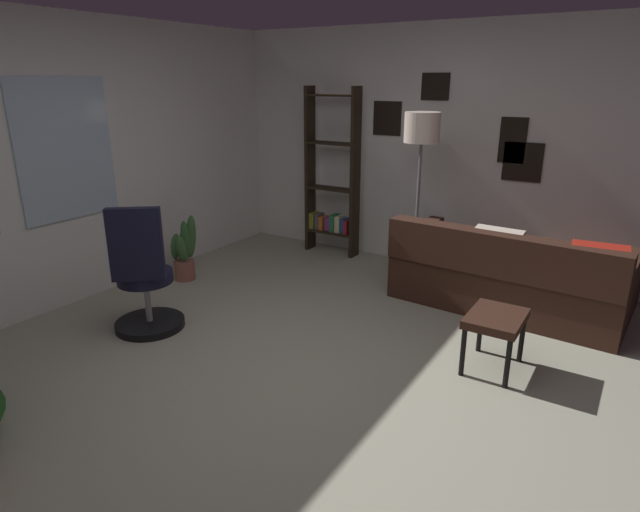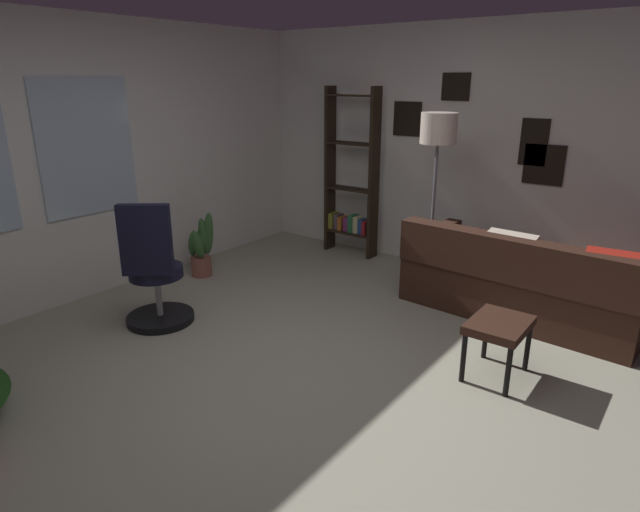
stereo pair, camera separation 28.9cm
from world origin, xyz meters
The scene contains 9 objects.
ground_plane centered at (0.00, 0.00, -0.05)m, with size 5.58×5.11×0.10m, color #A09E89.
wall_back_with_windows centered at (-0.02, 2.60, 1.26)m, with size 5.58×0.12×2.52m.
wall_right_with_frames centered at (2.84, 0.00, 1.26)m, with size 0.12×5.11×2.52m.
couch centered at (2.17, -0.97, 0.27)m, with size 1.63×2.05×0.78m.
footstool centered at (0.87, -1.04, 0.36)m, with size 0.47×0.36×0.42m.
office_chair centered at (-0.02, 1.50, 0.41)m, with size 0.59×0.58×1.06m.
bookshelf centered at (2.58, 1.32, 0.82)m, with size 0.18×0.64×1.90m.
floor_lamp centered at (2.20, 0.11, 1.40)m, with size 0.33×0.33×1.67m.
potted_plant centered at (1.03, 2.15, 0.29)m, with size 0.36×0.26×0.65m.
Camera 2 is at (-2.46, -2.03, 1.96)m, focal length 29.89 mm.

